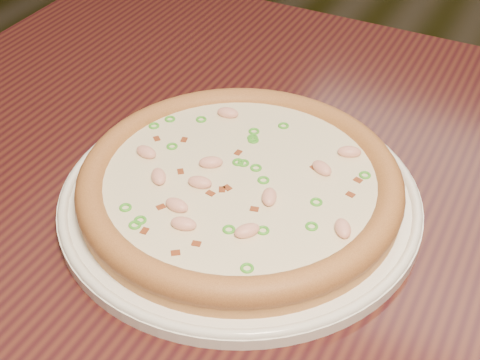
% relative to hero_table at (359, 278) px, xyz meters
% --- Properties ---
extents(hero_table, '(1.20, 0.80, 0.75)m').
position_rel_hero_table_xyz_m(hero_table, '(0.00, 0.00, 0.00)').
color(hero_table, black).
rests_on(hero_table, ground).
extents(plate, '(0.36, 0.36, 0.02)m').
position_rel_hero_table_xyz_m(plate, '(-0.12, -0.05, 0.11)').
color(plate, white).
rests_on(plate, hero_table).
extents(pizza, '(0.32, 0.32, 0.03)m').
position_rel_hero_table_xyz_m(pizza, '(-0.12, -0.05, 0.13)').
color(pizza, gold).
rests_on(pizza, plate).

